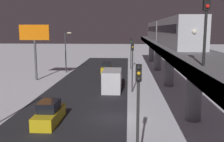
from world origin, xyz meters
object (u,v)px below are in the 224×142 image
subway_train (166,31)px  box_truck (112,79)px  traffic_light_far (131,49)px  commercial_billboard (35,38)px  sedan_yellow_2 (49,114)px  traffic_light_mid (132,61)px  rail_signal (206,17)px  sedan_yellow (107,68)px  traffic_light_near (138,105)px

subway_train → box_truck: size_ratio=4.98×
traffic_light_far → subway_train: bearing=116.7°
commercial_billboard → sedan_yellow_2: bearing=112.9°
traffic_light_mid → commercial_billboard: bearing=-24.6°
rail_signal → traffic_light_far: (3.75, -38.13, -4.68)m
sedan_yellow → commercial_billboard: size_ratio=0.52×
sedan_yellow_2 → traffic_light_near: size_ratio=0.75×
box_truck → commercial_billboard: bearing=-23.2°
subway_train → traffic_light_mid: bearing=59.2°
sedan_yellow_2 → commercial_billboard: size_ratio=0.54×
rail_signal → commercial_billboard: 31.92m
traffic_light_mid → box_truck: bearing=-31.0°
box_truck → traffic_light_near: 21.78m
traffic_light_far → commercial_billboard: 20.18m
box_truck → traffic_light_far: size_ratio=1.16×
rail_signal → subway_train: bearing=-93.5°
box_truck → traffic_light_far: traffic_light_far is taller
subway_train → traffic_light_far: 12.60m
subway_train → rail_signal: rail_signal is taller
sedan_yellow → traffic_light_near: (-4.70, 35.35, 3.41)m
rail_signal → traffic_light_far: rail_signal is taller
subway_train → traffic_light_mid: subway_train is taller
traffic_light_far → commercial_billboard: size_ratio=0.72×
rail_signal → sedan_yellow: size_ratio=0.86×
sedan_yellow_2 → commercial_billboard: bearing=-67.1°
subway_train → sedan_yellow: subway_train is taller
sedan_yellow → traffic_light_mid: bearing=-73.2°
subway_train → sedan_yellow_2: 25.48m
sedan_yellow_2 → traffic_light_mid: (-7.50, -11.75, 3.40)m
sedan_yellow → box_truck: (-2.00, 13.93, 0.56)m
sedan_yellow → traffic_light_near: bearing=-82.4°
traffic_light_far → traffic_light_mid: bearing=90.0°
subway_train → sedan_yellow_2: size_ratio=7.70×
box_truck → sedan_yellow_2: bearing=70.3°
sedan_yellow → subway_train: bearing=-32.8°
rail_signal → traffic_light_near: size_ratio=0.62×
sedan_yellow → sedan_yellow_2: bearing=-95.9°
rail_signal → commercial_billboard: bearing=-53.0°
subway_train → commercial_billboard: (20.84, 1.96, -1.10)m
subway_train → traffic_light_mid: (5.40, 9.04, -3.73)m
subway_train → traffic_light_far: subway_train is taller
traffic_light_near → traffic_light_mid: bearing=-90.0°
traffic_light_near → commercial_billboard: 31.11m
sedan_yellow → traffic_light_far: (-4.70, -4.24, 3.41)m
sedan_yellow → traffic_light_mid: traffic_light_mid is taller
sedan_yellow → traffic_light_far: size_ratio=0.73×
subway_train → traffic_light_mid: 11.17m
sedan_yellow_2 → traffic_light_near: 11.51m
commercial_billboard → traffic_light_mid: bearing=155.4°
sedan_yellow → box_truck: box_truck is taller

